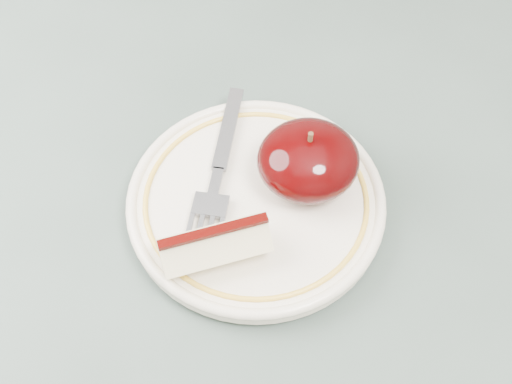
{
  "coord_description": "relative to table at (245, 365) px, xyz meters",
  "views": [
    {
      "loc": [
        -0.02,
        -0.21,
        1.23
      ],
      "look_at": [
        0.02,
        0.09,
        0.78
      ],
      "focal_mm": 50.0,
      "sensor_mm": 36.0,
      "label": 1
    }
  ],
  "objects": [
    {
      "name": "fork",
      "position": [
        -0.0,
        0.12,
        0.11
      ],
      "size": [
        0.07,
        0.16,
        0.0
      ],
      "rotation": [
        0.0,
        0.0,
        1.28
      ],
      "color": "gray",
      "rests_on": "plate"
    },
    {
      "name": "apple_half",
      "position": [
        0.06,
        0.11,
        0.13
      ],
      "size": [
        0.08,
        0.08,
        0.06
      ],
      "color": "black",
      "rests_on": "plate"
    },
    {
      "name": "plate",
      "position": [
        0.02,
        0.09,
        0.1
      ],
      "size": [
        0.2,
        0.2,
        0.02
      ],
      "color": "#EAE2C4",
      "rests_on": "table"
    },
    {
      "name": "apple_wedge",
      "position": [
        -0.01,
        0.05,
        0.12
      ],
      "size": [
        0.08,
        0.05,
        0.04
      ],
      "rotation": [
        0.0,
        0.0,
        0.16
      ],
      "color": "beige",
      "rests_on": "plate"
    },
    {
      "name": "table",
      "position": [
        0.0,
        0.0,
        0.0
      ],
      "size": [
        0.9,
        0.9,
        0.75
      ],
      "color": "brown",
      "rests_on": "ground"
    }
  ]
}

